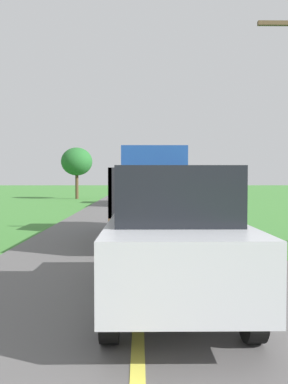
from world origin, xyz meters
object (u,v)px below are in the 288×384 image
at_px(roadside_tree_near_left, 77,162).
at_px(banana_truck_far, 146,183).
at_px(following_car, 172,235).
at_px(banana_truck_near, 154,190).

bearing_deg(roadside_tree_near_left, banana_truck_far, -52.49).
relative_size(banana_truck_far, roadside_tree_near_left, 1.28).
bearing_deg(following_car, roadside_tree_near_left, 101.38).
bearing_deg(banana_truck_far, following_car, -89.96).
bearing_deg(banana_truck_near, roadside_tree_near_left, 104.65).
bearing_deg(roadside_tree_near_left, following_car, -78.62).
distance_m(banana_truck_far, roadside_tree_near_left, 9.98).
height_order(banana_truck_near, banana_truck_far, same).
relative_size(banana_truck_near, roadside_tree_near_left, 1.28).
height_order(roadside_tree_near_left, following_car, roadside_tree_near_left).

